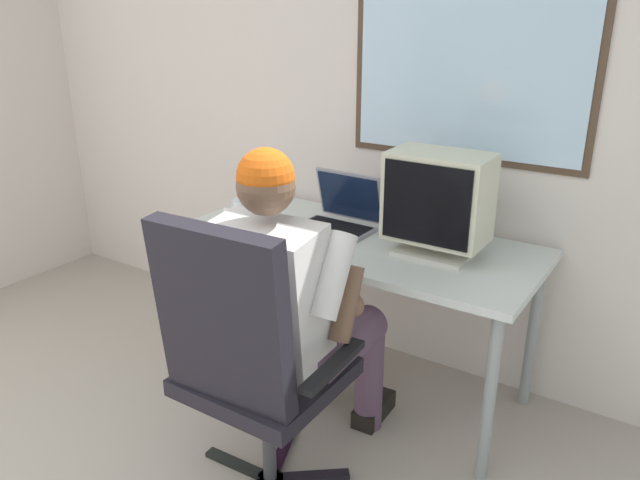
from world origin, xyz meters
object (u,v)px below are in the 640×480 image
(wine_glass, at_px, (242,209))
(crt_monitor, at_px, (438,199))
(office_chair, at_px, (245,354))
(laptop, at_px, (340,214))
(person_seated, at_px, (292,306))
(desk, at_px, (358,253))

(wine_glass, bearing_deg, crt_monitor, 12.34)
(office_chair, relative_size, laptop, 3.20)
(person_seated, height_order, wine_glass, person_seated)
(desk, height_order, crt_monitor, crt_monitor)
(office_chair, distance_m, person_seated, 0.29)
(office_chair, distance_m, crt_monitor, 0.98)
(desk, relative_size, crt_monitor, 3.73)
(person_seated, bearing_deg, crt_monitor, 63.63)
(person_seated, xyz_separation_m, wine_glass, (-0.56, 0.40, 0.16))
(office_chair, xyz_separation_m, wine_glass, (-0.57, 0.68, 0.21))
(office_chair, xyz_separation_m, person_seated, (-0.01, 0.28, 0.05))
(person_seated, xyz_separation_m, laptop, (-0.20, 0.65, 0.13))
(crt_monitor, distance_m, wine_glass, 0.89)
(desk, height_order, wine_glass, wine_glass)
(wine_glass, bearing_deg, desk, 18.91)
(office_chair, xyz_separation_m, crt_monitor, (0.28, 0.87, 0.35))
(laptop, bearing_deg, desk, -27.64)
(desk, height_order, office_chair, office_chair)
(office_chair, xyz_separation_m, laptop, (-0.21, 0.93, 0.19))
(person_seated, distance_m, laptop, 0.69)
(desk, bearing_deg, crt_monitor, 2.29)
(person_seated, relative_size, crt_monitor, 3.04)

